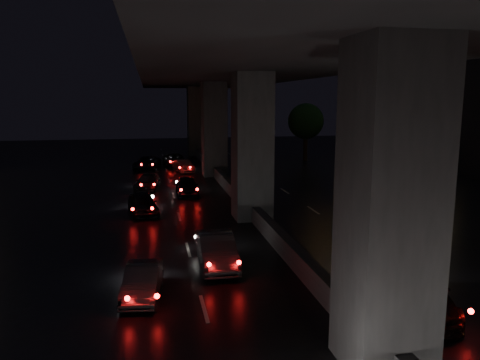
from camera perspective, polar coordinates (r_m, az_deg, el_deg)
name	(u,v)px	position (r m, az deg, el deg)	size (l,w,h in m)	color
ground	(275,244)	(21.70, 4.33, -7.84)	(120.00, 120.00, 0.00)	black
viaduct	(252,65)	(25.59, 1.53, 13.79)	(12.00, 80.00, 10.50)	#323134
median_barrier	(252,210)	(26.26, 1.45, -3.71)	(0.45, 70.00, 0.85)	#323134
tree_c	(377,132)	(36.04, 16.38, 5.67)	(3.80, 3.80, 6.12)	black
tree_d	(306,121)	(50.75, 8.03, 7.08)	(3.80, 3.80, 6.12)	black
streetlight_far	(344,110)	(41.37, 12.60, 8.35)	(2.52, 0.44, 9.00)	#2D2D33
car_3	(416,290)	(16.16, 20.64, -12.45)	(1.76, 4.34, 1.26)	black
car_4	(143,281)	(16.47, -11.77, -11.94)	(1.13, 3.23, 1.06)	black
car_5	(216,250)	(18.86, -2.91, -8.51)	(1.38, 3.95, 1.30)	#272629
car_6	(143,204)	(27.60, -11.76, -2.83)	(1.46, 3.64, 1.24)	black
car_7	(148,182)	(35.04, -11.20, -0.26)	(1.51, 3.71, 1.08)	black
car_8	(187,186)	(32.51, -6.49, -0.76)	(1.48, 3.68, 1.25)	black
car_9	(184,166)	(42.84, -6.90, 1.70)	(1.17, 3.35, 1.10)	#47413E
car_10	(175,160)	(46.50, -7.95, 2.41)	(2.07, 4.48, 1.25)	black
car_11	(147,163)	(44.96, -11.27, 2.04)	(2.03, 4.40, 1.22)	black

